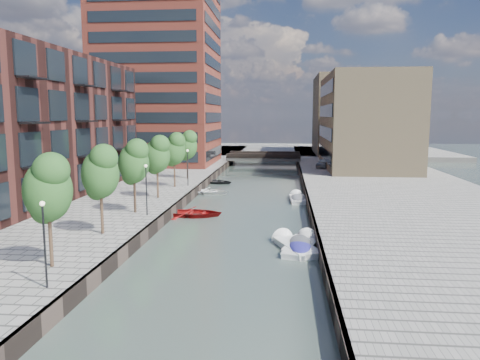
# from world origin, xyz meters

# --- Properties ---
(water) EXTENTS (300.00, 300.00, 0.00)m
(water) POSITION_xyz_m (0.00, 40.00, 0.00)
(water) COLOR #38473F
(water) RESTS_ON ground
(quay_right) EXTENTS (20.00, 140.00, 1.00)m
(quay_right) POSITION_xyz_m (16.00, 40.00, 0.50)
(quay_right) COLOR gray
(quay_right) RESTS_ON ground
(quay_wall_left) EXTENTS (0.25, 140.00, 1.00)m
(quay_wall_left) POSITION_xyz_m (-6.10, 40.00, 0.50)
(quay_wall_left) COLOR #332823
(quay_wall_left) RESTS_ON ground
(quay_wall_right) EXTENTS (0.25, 140.00, 1.00)m
(quay_wall_right) POSITION_xyz_m (6.10, 40.00, 0.50)
(quay_wall_right) COLOR #332823
(quay_wall_right) RESTS_ON ground
(far_closure) EXTENTS (80.00, 40.00, 1.00)m
(far_closure) POSITION_xyz_m (0.00, 100.00, 0.50)
(far_closure) COLOR gray
(far_closure) RESTS_ON ground
(apartment_block) EXTENTS (8.00, 38.00, 14.00)m
(apartment_block) POSITION_xyz_m (-20.00, 30.00, 8.00)
(apartment_block) COLOR black
(apartment_block) RESTS_ON quay_left
(tower) EXTENTS (18.00, 18.00, 30.00)m
(tower) POSITION_xyz_m (-17.00, 65.00, 16.00)
(tower) COLOR #953A2B
(tower) RESTS_ON quay_left
(tan_block_near) EXTENTS (12.00, 25.00, 14.00)m
(tan_block_near) POSITION_xyz_m (16.00, 62.00, 8.00)
(tan_block_near) COLOR #8E7957
(tan_block_near) RESTS_ON quay_right
(tan_block_far) EXTENTS (12.00, 20.00, 16.00)m
(tan_block_far) POSITION_xyz_m (16.00, 88.00, 9.00)
(tan_block_far) COLOR #8E7957
(tan_block_far) RESTS_ON quay_right
(bridge) EXTENTS (13.00, 6.00, 1.30)m
(bridge) POSITION_xyz_m (0.00, 72.00, 1.39)
(bridge) COLOR gray
(bridge) RESTS_ON ground
(tree_1) EXTENTS (2.50, 2.50, 5.95)m
(tree_1) POSITION_xyz_m (-8.50, 11.00, 5.31)
(tree_1) COLOR #382619
(tree_1) RESTS_ON quay_left
(tree_2) EXTENTS (2.50, 2.50, 5.95)m
(tree_2) POSITION_xyz_m (-8.50, 18.00, 5.31)
(tree_2) COLOR #382619
(tree_2) RESTS_ON quay_left
(tree_3) EXTENTS (2.50, 2.50, 5.95)m
(tree_3) POSITION_xyz_m (-8.50, 25.00, 5.31)
(tree_3) COLOR #382619
(tree_3) RESTS_ON quay_left
(tree_4) EXTENTS (2.50, 2.50, 5.95)m
(tree_4) POSITION_xyz_m (-8.50, 32.00, 5.31)
(tree_4) COLOR #382619
(tree_4) RESTS_ON quay_left
(tree_5) EXTENTS (2.50, 2.50, 5.95)m
(tree_5) POSITION_xyz_m (-8.50, 39.00, 5.31)
(tree_5) COLOR #382619
(tree_5) RESTS_ON quay_left
(tree_6) EXTENTS (2.50, 2.50, 5.95)m
(tree_6) POSITION_xyz_m (-8.50, 46.00, 5.31)
(tree_6) COLOR #382619
(tree_6) RESTS_ON quay_left
(lamp_0) EXTENTS (0.24, 0.24, 4.12)m
(lamp_0) POSITION_xyz_m (-7.20, 8.00, 3.51)
(lamp_0) COLOR black
(lamp_0) RESTS_ON quay_left
(lamp_1) EXTENTS (0.24, 0.24, 4.12)m
(lamp_1) POSITION_xyz_m (-7.20, 24.00, 3.51)
(lamp_1) COLOR black
(lamp_1) RESTS_ON quay_left
(lamp_2) EXTENTS (0.24, 0.24, 4.12)m
(lamp_2) POSITION_xyz_m (-7.20, 40.00, 3.51)
(lamp_2) COLOR black
(lamp_2) RESTS_ON quay_left
(sloop_2) EXTENTS (5.05, 3.64, 1.04)m
(sloop_2) POSITION_xyz_m (-4.25, 28.52, 0.00)
(sloop_2) COLOR maroon
(sloop_2) RESTS_ON ground
(sloop_3) EXTENTS (5.13, 3.97, 0.98)m
(sloop_3) POSITION_xyz_m (-4.95, 40.50, 0.00)
(sloop_3) COLOR white
(sloop_3) RESTS_ON ground
(sloop_4) EXTENTS (5.25, 4.46, 0.92)m
(sloop_4) POSITION_xyz_m (-5.25, 48.84, 0.00)
(sloop_4) COLOR black
(sloop_4) RESTS_ON ground
(motorboat_1) EXTENTS (2.61, 4.85, 1.54)m
(motorboat_1) POSITION_xyz_m (5.01, 19.61, 0.19)
(motorboat_1) COLOR white
(motorboat_1) RESTS_ON ground
(motorboat_2) EXTENTS (3.46, 5.24, 1.66)m
(motorboat_2) POSITION_xyz_m (4.44, 19.23, 0.10)
(motorboat_2) COLOR white
(motorboat_2) RESTS_ON ground
(motorboat_3) EXTENTS (2.62, 4.76, 1.51)m
(motorboat_3) POSITION_xyz_m (4.98, 18.77, 0.18)
(motorboat_3) COLOR silver
(motorboat_3) RESTS_ON ground
(motorboat_4) EXTENTS (1.86, 4.71, 1.54)m
(motorboat_4) POSITION_xyz_m (5.18, 37.21, 0.19)
(motorboat_4) COLOR white
(motorboat_4) RESTS_ON ground
(car) EXTENTS (3.11, 4.61, 1.46)m
(car) POSITION_xyz_m (9.79, 59.97, 1.73)
(car) COLOR #929597
(car) RESTS_ON quay_right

